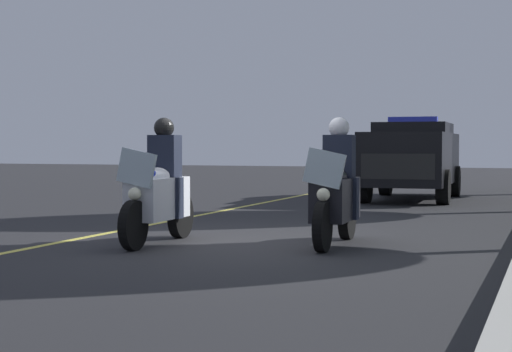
% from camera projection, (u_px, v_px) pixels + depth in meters
% --- Properties ---
extents(ground_plane, '(80.00, 80.00, 0.00)m').
position_uv_depth(ground_plane, '(246.00, 242.00, 11.27)').
color(ground_plane, '#28282B').
extents(lane_stripe_center, '(48.00, 0.12, 0.01)m').
position_uv_depth(lane_stripe_center, '(97.00, 235.00, 12.10)').
color(lane_stripe_center, '#E0D14C').
rests_on(lane_stripe_center, ground).
extents(police_motorcycle_lead_left, '(2.14, 0.58, 1.72)m').
position_uv_depth(police_motorcycle_lead_left, '(159.00, 192.00, 11.03)').
color(police_motorcycle_lead_left, black).
rests_on(police_motorcycle_lead_left, ground).
extents(police_motorcycle_lead_right, '(2.14, 0.58, 1.72)m').
position_uv_depth(police_motorcycle_lead_right, '(336.00, 193.00, 10.87)').
color(police_motorcycle_lead_right, black).
rests_on(police_motorcycle_lead_right, ground).
extents(police_suv, '(4.97, 2.23, 2.05)m').
position_uv_depth(police_suv, '(412.00, 157.00, 20.10)').
color(police_suv, black).
rests_on(police_suv, ground).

